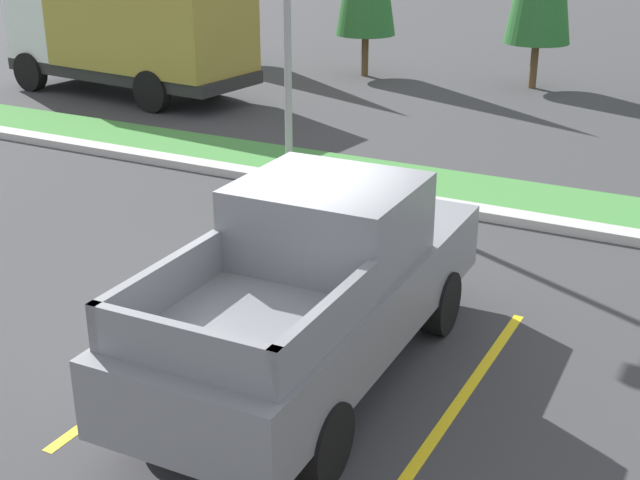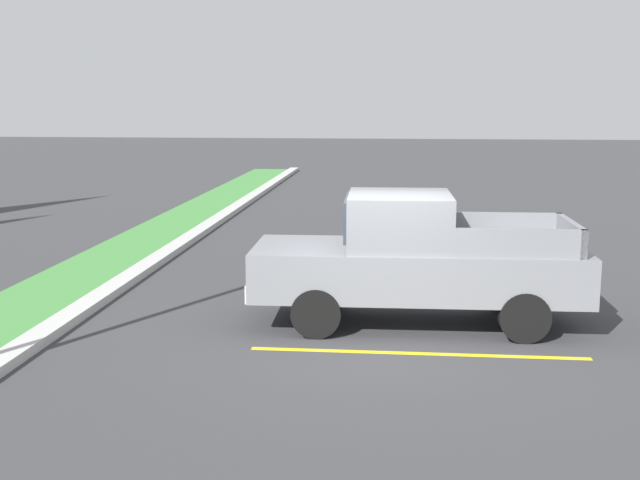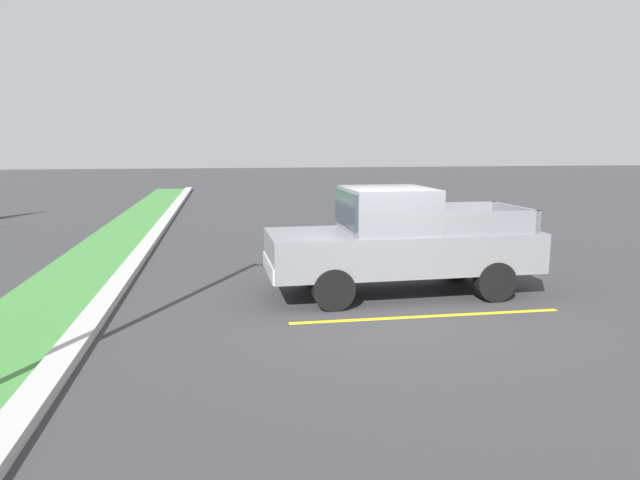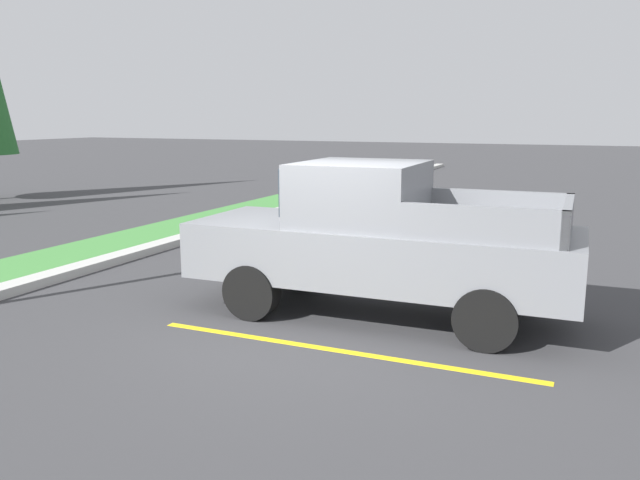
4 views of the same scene
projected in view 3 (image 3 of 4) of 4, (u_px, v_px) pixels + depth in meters
The scene contains 6 objects.
ground_plane at pixel (383, 307), 10.41m from camera, with size 120.00×120.00×0.00m, color #38383A.
parking_line_near at pixel (428, 316), 9.84m from camera, with size 0.12×4.80×0.01m, color yellow.
parking_line_far at pixel (380, 276), 12.85m from camera, with size 0.12×4.80×0.01m, color yellow.
curb_strip at pixel (94, 317), 9.58m from camera, with size 56.00×0.40×0.15m, color #B2B2AD.
grass_median at pixel (24, 322), 9.41m from camera, with size 56.00×1.80×0.06m, color #42843D.
pickup_truck_main at pixel (399, 242), 11.16m from camera, with size 2.08×5.28×2.10m.
Camera 3 is at (-9.73, 2.80, 2.94)m, focal length 32.19 mm.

